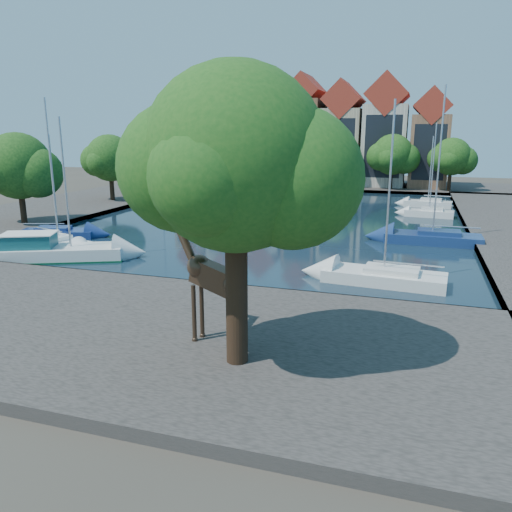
{
  "coord_description": "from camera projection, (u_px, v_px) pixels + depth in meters",
  "views": [
    {
      "loc": [
        13.31,
        -25.06,
        8.85
      ],
      "look_at": [
        6.02,
        -2.0,
        2.73
      ],
      "focal_mm": 35.0,
      "sensor_mm": 36.0,
      "label": 1
    }
  ],
  "objects": [
    {
      "name": "motorsailer",
      "position": [
        50.0,
        249.0,
        34.55
      ],
      "size": [
        9.58,
        6.27,
        9.63
      ],
      "color": "silver",
      "rests_on": "water_basin"
    },
    {
      "name": "far_tree_west",
      "position": [
        236.0,
        155.0,
        78.72
      ],
      "size": [
        6.76,
        5.2,
        7.36
      ],
      "color": "#332114",
      "rests_on": "far_quay"
    },
    {
      "name": "ground",
      "position": [
        169.0,
        285.0,
        29.23
      ],
      "size": [
        160.0,
        160.0,
        0.0
      ],
      "primitive_type": "plane",
      "color": "#38332B",
      "rests_on": "ground"
    },
    {
      "name": "far_tree_mid_east",
      "position": [
        337.0,
        156.0,
        74.03
      ],
      "size": [
        7.02,
        5.4,
        7.52
      ],
      "color": "#332114",
      "rests_on": "far_quay"
    },
    {
      "name": "giraffe_statue",
      "position": [
        210.0,
        276.0,
        19.54
      ],
      "size": [
        3.94,
        1.46,
        5.7
      ],
      "color": "#3E2C1F",
      "rests_on": "near_quay"
    },
    {
      "name": "sailboat_left_e",
      "position": [
        195.0,
        193.0,
        66.85
      ],
      "size": [
        5.54,
        2.48,
        10.67
      ],
      "color": "white",
      "rests_on": "water_basin"
    },
    {
      "name": "far_tree_far_east",
      "position": [
        452.0,
        158.0,
        69.37
      ],
      "size": [
        6.76,
        5.2,
        7.36
      ],
      "color": "#332114",
      "rests_on": "far_quay"
    },
    {
      "name": "townhouse_east_inner",
      "position": [
        343.0,
        137.0,
        78.5
      ],
      "size": [
        5.94,
        9.18,
        15.79
      ],
      "color": "tan",
      "rests_on": "far_quay"
    },
    {
      "name": "sailboat_left_c",
      "position": [
        163.0,
        205.0,
        56.79
      ],
      "size": [
        4.86,
        1.91,
        9.03
      ],
      "color": "silver",
      "rests_on": "water_basin"
    },
    {
      "name": "far_tree_mid_west",
      "position": [
        285.0,
        154.0,
        76.32
      ],
      "size": [
        7.8,
        6.0,
        8.0
      ],
      "color": "#332114",
      "rests_on": "far_quay"
    },
    {
      "name": "far_tree_far_west",
      "position": [
        190.0,
        153.0,
        81.03
      ],
      "size": [
        7.28,
        5.6,
        7.68
      ],
      "color": "#332114",
      "rests_on": "far_quay"
    },
    {
      "name": "townhouse_west_end",
      "position": [
        197.0,
        139.0,
        85.9
      ],
      "size": [
        5.44,
        9.18,
        14.93
      ],
      "color": "#987453",
      "rests_on": "far_quay"
    },
    {
      "name": "townhouse_east_end",
      "position": [
        429.0,
        142.0,
        74.85
      ],
      "size": [
        5.44,
        9.18,
        14.43
      ],
      "color": "brown",
      "rests_on": "far_quay"
    },
    {
      "name": "sailboat_left_a",
      "position": [
        59.0,
        241.0,
        37.63
      ],
      "size": [
        5.93,
        3.47,
        11.02
      ],
      "color": "white",
      "rests_on": "water_basin"
    },
    {
      "name": "side_tree_left_far",
      "position": [
        111.0,
        160.0,
        60.18
      ],
      "size": [
        7.28,
        5.6,
        7.88
      ],
      "color": "#332114",
      "rests_on": "left_quay"
    },
    {
      "name": "plane_tree",
      "position": [
        239.0,
        166.0,
        16.79
      ],
      "size": [
        8.32,
        6.4,
        10.62
      ],
      "color": "#332114",
      "rests_on": "near_quay"
    },
    {
      "name": "townhouse_west_mid",
      "position": [
        230.0,
        134.0,
        83.93
      ],
      "size": [
        5.94,
        9.18,
        16.79
      ],
      "color": "beige",
      "rests_on": "far_quay"
    },
    {
      "name": "near_quay",
      "position": [
        97.0,
        325.0,
        22.7
      ],
      "size": [
        50.0,
        14.0,
        0.5
      ],
      "primitive_type": "cube",
      "color": "#46413D",
      "rests_on": "ground"
    },
    {
      "name": "far_quay",
      "position": [
        328.0,
        185.0,
        80.93
      ],
      "size": [
        60.0,
        16.0,
        0.5
      ],
      "primitive_type": "cube",
      "color": "#46413D",
      "rests_on": "ground"
    },
    {
      "name": "side_tree_left_near",
      "position": [
        19.0,
        168.0,
        45.07
      ],
      "size": [
        7.8,
        6.0,
        8.2
      ],
      "color": "#332114",
      "rests_on": "left_quay"
    },
    {
      "name": "townhouse_east_mid",
      "position": [
        385.0,
        135.0,
        76.51
      ],
      "size": [
        6.43,
        9.18,
        16.65
      ],
      "color": "#BFB5A3",
      "rests_on": "far_quay"
    },
    {
      "name": "sailboat_right_b",
      "position": [
        432.0,
        236.0,
        39.61
      ],
      "size": [
        7.41,
        2.66,
        12.06
      ],
      "color": "navy",
      "rests_on": "water_basin"
    },
    {
      "name": "sailboat_left_d",
      "position": [
        222.0,
        191.0,
        68.91
      ],
      "size": [
        5.44,
        3.7,
        10.2
      ],
      "color": "silver",
      "rests_on": "water_basin"
    },
    {
      "name": "townhouse_center",
      "position": [
        305.0,
        133.0,
        80.1
      ],
      "size": [
        5.44,
        9.18,
        16.93
      ],
      "color": "brown",
      "rests_on": "far_quay"
    },
    {
      "name": "sailboat_left_b",
      "position": [
        58.0,
        232.0,
        41.97
      ],
      "size": [
        6.52,
        3.85,
        8.38
      ],
      "color": "navy",
      "rests_on": "water_basin"
    },
    {
      "name": "sailboat_right_a",
      "position": [
        384.0,
        274.0,
        29.26
      ],
      "size": [
        7.19,
        3.01,
        10.41
      ],
      "color": "silver",
      "rests_on": "water_basin"
    },
    {
      "name": "sailboat_right_c",
      "position": [
        429.0,
        212.0,
        51.78
      ],
      "size": [
        5.0,
        2.16,
        9.48
      ],
      "color": "silver",
      "rests_on": "water_basin"
    },
    {
      "name": "left_quay",
      "position": [
        72.0,
        205.0,
        58.66
      ],
      "size": [
        14.0,
        52.0,
        0.5
      ],
      "primitive_type": "cube",
      "color": "#46413D",
      "rests_on": "ground"
    },
    {
      "name": "townhouse_west_inner",
      "position": [
        267.0,
        139.0,
        82.25
      ],
      "size": [
        6.43,
        9.18,
        15.15
      ],
      "color": "beige",
      "rests_on": "far_quay"
    },
    {
      "name": "water_basin",
      "position": [
        276.0,
        218.0,
        51.4
      ],
      "size": [
        38.0,
        50.0,
        0.08
      ],
      "primitive_type": "cube",
      "color": "black",
      "rests_on": "ground"
    },
    {
      "name": "sailboat_right_d",
      "position": [
        428.0,
        202.0,
        58.33
      ],
      "size": [
        5.48,
        2.45,
        8.12
      ],
      "color": "silver",
      "rests_on": "water_basin"
    },
    {
      "name": "far_tree_east",
      "position": [
        393.0,
        156.0,
        71.66
      ],
      "size": [
        7.54,
        5.8,
        7.84
      ],
      "color": "#332114",
      "rests_on": "far_quay"
    }
  ]
}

